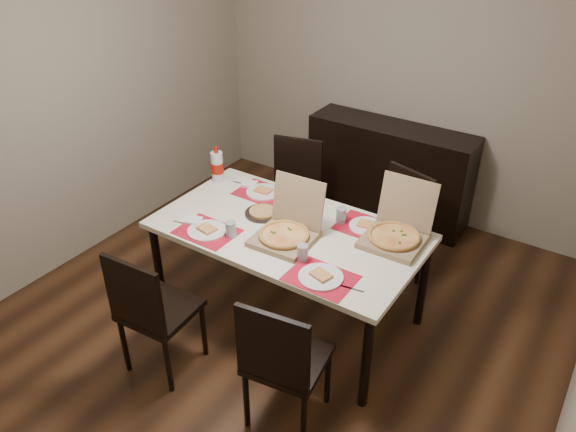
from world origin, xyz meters
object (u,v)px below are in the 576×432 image
object	(u,v)px
chair_near_right	(282,360)
chair_far_right	(396,224)
dining_table	(288,237)
chair_near_left	(151,309)
sideboard	(389,172)
chair_far_left	(293,189)
pizza_box_center	(287,231)
dip_bowl	(309,222)
soda_bottle	(217,167)

from	to	relation	value
chair_near_right	chair_far_right	xyz separation A→B (m)	(-0.05, 1.64, 0.00)
dining_table	chair_near_left	distance (m)	1.01
sideboard	chair_near_left	distance (m)	2.65
chair_near_left	chair_far_right	distance (m)	1.93
sideboard	chair_far_right	xyz separation A→B (m)	(0.47, -0.89, 0.06)
chair_far_left	pizza_box_center	size ratio (longest dim) A/B	2.17
dip_bowl	chair_far_right	bearing A→B (deg)	62.28
chair_near_right	chair_far_right	distance (m)	1.64
chair_near_right	dip_bowl	size ratio (longest dim) A/B	8.44
chair_near_left	soda_bottle	xyz separation A→B (m)	(-0.43, 1.19, 0.36)
chair_near_left	sideboard	bearing A→B (deg)	81.65
chair_far_right	sideboard	bearing A→B (deg)	117.82
chair_far_left	chair_far_right	xyz separation A→B (m)	(0.96, -0.03, 0.00)
chair_far_right	dip_bowl	world-z (taller)	chair_far_right
chair_far_right	soda_bottle	size ratio (longest dim) A/B	3.22
chair_near_right	chair_far_right	world-z (taller)	same
dining_table	dip_bowl	world-z (taller)	dip_bowl
chair_near_right	pizza_box_center	world-z (taller)	pizza_box_center
chair_near_left	soda_bottle	size ratio (longest dim) A/B	3.22
chair_near_left	chair_far_right	size ratio (longest dim) A/B	1.00
chair_far_right	chair_near_right	bearing A→B (deg)	-88.14
chair_near_right	pizza_box_center	distance (m)	0.89
chair_near_right	sideboard	bearing A→B (deg)	101.68
sideboard	dining_table	bearing A→B (deg)	-89.41
chair_far_right	pizza_box_center	xyz separation A→B (m)	(-0.39, -0.92, 0.30)
chair_near_right	soda_bottle	xyz separation A→B (m)	(-1.34, 1.10, 0.36)
chair_near_right	chair_far_left	bearing A→B (deg)	121.20
dining_table	chair_far_left	xyz separation A→B (m)	(-0.51, 0.85, -0.17)
dining_table	soda_bottle	size ratio (longest dim) A/B	6.24
chair_far_right	soda_bottle	world-z (taller)	soda_bottle
chair_near_right	dip_bowl	bearing A→B (deg)	113.61
dip_bowl	pizza_box_center	bearing A→B (deg)	-97.48
sideboard	chair_near_right	distance (m)	2.59
sideboard	chair_near_left	world-z (taller)	chair_near_left
pizza_box_center	dip_bowl	world-z (taller)	pizza_box_center
pizza_box_center	dip_bowl	distance (m)	0.24
chair_near_left	dip_bowl	distance (m)	1.18
chair_near_left	dip_bowl	size ratio (longest dim) A/B	8.44
chair_near_left	chair_far_left	xyz separation A→B (m)	(-0.10, 1.77, 0.00)
chair_near_left	chair_near_right	size ratio (longest dim) A/B	1.00
sideboard	chair_far_right	distance (m)	1.01
chair_near_right	dip_bowl	distance (m)	1.07
sideboard	pizza_box_center	xyz separation A→B (m)	(0.08, -1.82, 0.36)
chair_far_left	chair_near_left	bearing A→B (deg)	-86.61
sideboard	soda_bottle	world-z (taller)	soda_bottle
chair_near_right	pizza_box_center	xyz separation A→B (m)	(-0.45, 0.72, 0.30)
chair_near_right	chair_far_left	distance (m)	1.96
chair_near_left	chair_far_left	size ratio (longest dim) A/B	1.00
dining_table	chair_far_right	bearing A→B (deg)	61.06
chair_far_right	dip_bowl	bearing A→B (deg)	-117.72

